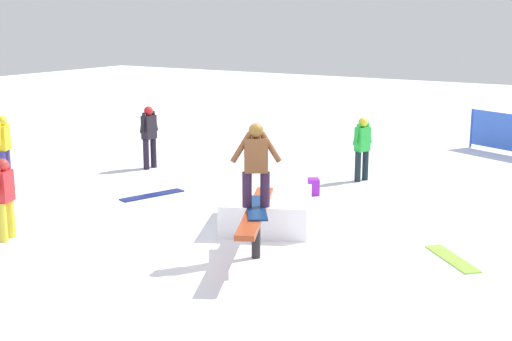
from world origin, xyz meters
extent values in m
plane|color=white|center=(0.00, 0.00, 0.00)|extent=(60.00, 60.00, 0.00)
cylinder|color=black|center=(0.00, 0.00, 0.36)|extent=(0.14, 0.14, 0.71)
cube|color=#A53F1E|center=(0.00, 0.00, 0.75)|extent=(2.61, 1.42, 0.08)
cube|color=white|center=(-1.58, -0.74, 0.28)|extent=(2.27, 2.12, 0.56)
cube|color=navy|center=(0.00, 0.00, 0.81)|extent=(1.30, 1.02, 0.03)
cylinder|color=#301B36|center=(0.08, -0.11, 1.09)|extent=(0.15, 0.15, 0.55)
cylinder|color=#301B36|center=(-0.08, 0.11, 1.09)|extent=(0.15, 0.15, 0.55)
cube|color=brown|center=(0.00, 0.00, 1.63)|extent=(0.38, 0.41, 0.53)
cylinder|color=brown|center=(0.13, -0.18, 1.75)|extent=(0.27, 0.33, 0.48)
cylinder|color=brown|center=(-0.13, 0.18, 1.75)|extent=(0.27, 0.33, 0.48)
sphere|color=brown|center=(0.00, 0.00, 2.01)|extent=(0.23, 0.23, 0.23)
cylinder|color=black|center=(-4.04, -5.64, 0.37)|extent=(0.14, 0.14, 0.73)
cylinder|color=black|center=(-4.31, -5.63, 0.37)|extent=(0.14, 0.14, 0.73)
cube|color=black|center=(-4.17, -5.63, 1.02)|extent=(0.35, 0.22, 0.57)
cylinder|color=black|center=(-3.96, -5.64, 1.15)|extent=(0.20, 0.09, 0.51)
cylinder|color=black|center=(-4.39, -5.63, 1.15)|extent=(0.20, 0.09, 0.51)
sphere|color=red|center=(-4.17, -5.63, 1.42)|extent=(0.22, 0.22, 0.22)
cylinder|color=navy|center=(-1.28, -7.45, 0.36)|extent=(0.14, 0.14, 0.72)
cylinder|color=navy|center=(-1.51, -7.58, 0.36)|extent=(0.14, 0.14, 0.72)
cube|color=yellow|center=(-1.40, -7.51, 1.00)|extent=(0.40, 0.35, 0.56)
cylinder|color=yellow|center=(-1.58, -7.62, 1.13)|extent=(0.21, 0.17, 0.50)
sphere|color=yellow|center=(-1.40, -7.51, 1.39)|extent=(0.22, 0.22, 0.22)
cylinder|color=#18262C|center=(-5.80, -0.66, 0.34)|extent=(0.14, 0.14, 0.69)
cylinder|color=#18262C|center=(-5.55, -0.74, 0.34)|extent=(0.14, 0.14, 0.69)
cube|color=green|center=(-5.68, -0.70, 0.96)|extent=(0.38, 0.29, 0.55)
cylinder|color=green|center=(-5.88, -0.64, 1.08)|extent=(0.23, 0.14, 0.49)
cylinder|color=green|center=(-5.48, -0.76, 1.08)|extent=(0.23, 0.14, 0.49)
sphere|color=yellow|center=(-5.68, -0.70, 1.34)|extent=(0.21, 0.21, 0.21)
cylinder|color=yellow|center=(1.54, -3.98, 0.33)|extent=(0.13, 0.13, 0.66)
cylinder|color=yellow|center=(1.31, -4.07, 0.33)|extent=(0.13, 0.13, 0.66)
cube|color=red|center=(1.42, -4.03, 0.92)|extent=(0.37, 0.29, 0.52)
cylinder|color=red|center=(1.23, -4.09, 1.04)|extent=(0.21, 0.14, 0.47)
sphere|color=red|center=(1.42, -4.03, 1.29)|extent=(0.20, 0.20, 0.20)
cube|color=navy|center=(-2.13, -3.86, 0.01)|extent=(1.44, 0.72, 0.02)
cube|color=#97DF3F|center=(-1.53, 2.63, 0.01)|extent=(1.12, 1.11, 0.02)
cube|color=purple|center=(-3.99, -1.05, 0.17)|extent=(0.37, 0.35, 0.34)
cylinder|color=blue|center=(-11.07, 0.28, 0.55)|extent=(0.06, 0.06, 1.10)
camera|label=1|loc=(8.96, 5.55, 3.73)|focal=50.00mm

